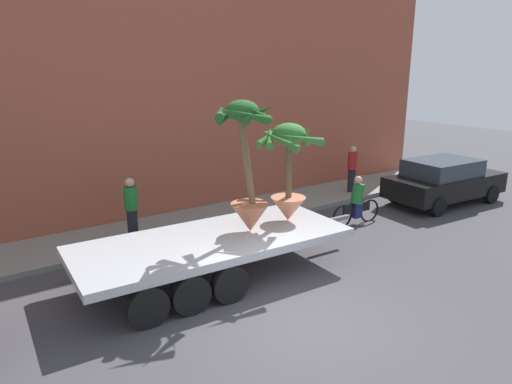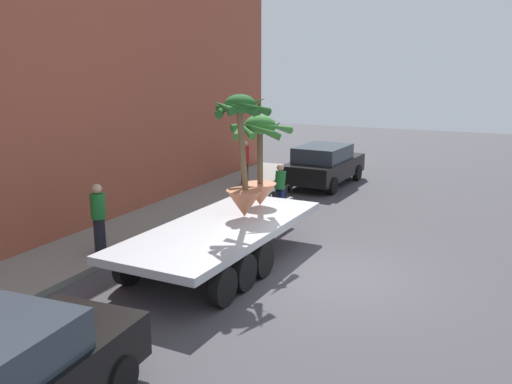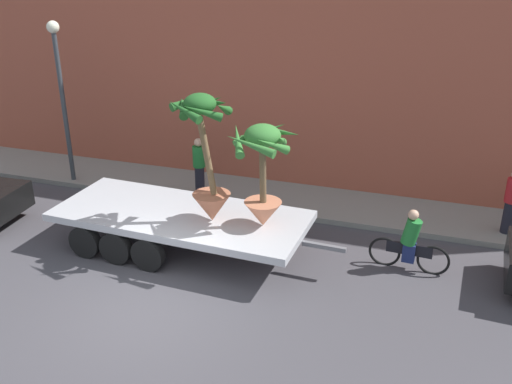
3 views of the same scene
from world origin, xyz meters
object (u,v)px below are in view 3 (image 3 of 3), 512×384
at_px(pedestrian_near_gate, 199,165).
at_px(street_lamp, 60,82).
at_px(potted_palm_middle, 263,171).
at_px(pedestrian_far_left, 511,200).
at_px(cyclist, 410,244).
at_px(potted_palm_rear, 207,160).
at_px(flatbed_trailer, 172,218).

height_order(pedestrian_near_gate, street_lamp, street_lamp).
xyz_separation_m(pedestrian_near_gate, street_lamp, (-4.24, -0.24, 2.19)).
bearing_deg(potted_palm_middle, pedestrian_far_left, 29.71).
height_order(pedestrian_near_gate, pedestrian_far_left, same).
relative_size(pedestrian_far_left, street_lamp, 0.35).
distance_m(potted_palm_middle, pedestrian_near_gate, 4.36).
relative_size(cyclist, pedestrian_near_gate, 1.08).
height_order(potted_palm_rear, cyclist, potted_palm_rear).
bearing_deg(potted_palm_middle, pedestrian_near_gate, 134.07).
relative_size(cyclist, street_lamp, 0.38).
bearing_deg(flatbed_trailer, pedestrian_far_left, 21.69).
relative_size(pedestrian_near_gate, street_lamp, 0.35).
relative_size(flatbed_trailer, cyclist, 3.91).
height_order(potted_palm_rear, pedestrian_far_left, potted_palm_rear).
distance_m(flatbed_trailer, cyclist, 5.67).
bearing_deg(flatbed_trailer, cyclist, 7.43).
bearing_deg(pedestrian_far_left, flatbed_trailer, -158.31).
bearing_deg(potted_palm_rear, potted_palm_middle, 5.79).
distance_m(potted_palm_middle, pedestrian_far_left, 6.51).
xyz_separation_m(potted_palm_rear, potted_palm_middle, (1.28, 0.13, -0.14)).
relative_size(potted_palm_middle, cyclist, 1.31).
relative_size(cyclist, pedestrian_far_left, 1.08).
relative_size(potted_palm_rear, street_lamp, 0.62).
distance_m(pedestrian_near_gate, pedestrian_far_left, 8.44).
bearing_deg(street_lamp, pedestrian_far_left, 1.85).
height_order(pedestrian_far_left, street_lamp, street_lamp).
xyz_separation_m(cyclist, pedestrian_far_left, (2.25, 2.40, 0.37)).
relative_size(flatbed_trailer, pedestrian_near_gate, 4.21).
relative_size(flatbed_trailer, pedestrian_far_left, 4.21).
bearing_deg(pedestrian_far_left, potted_palm_rear, -154.24).
height_order(cyclist, pedestrian_far_left, pedestrian_far_left).
bearing_deg(street_lamp, potted_palm_rear, -26.22).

